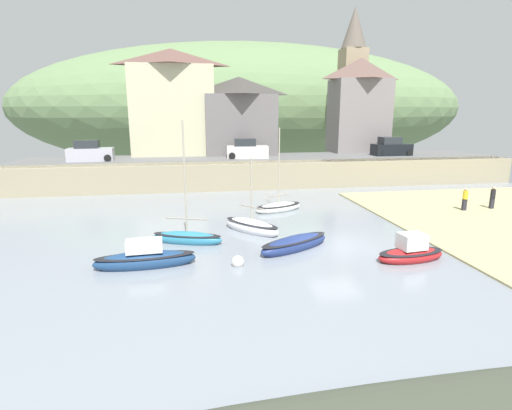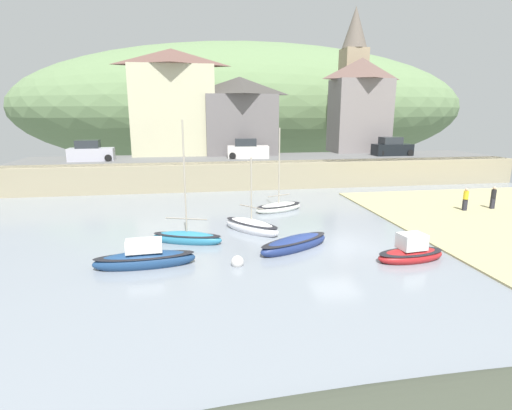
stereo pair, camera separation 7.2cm
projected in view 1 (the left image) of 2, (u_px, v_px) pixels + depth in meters
ground at (492, 339)px, 12.24m from camera, size 48.00×41.00×0.61m
quay_seawall at (272, 172)px, 37.75m from camera, size 48.00×9.40×2.40m
hillside_backdrop at (246, 108)px, 72.99m from camera, size 80.00×44.00×21.84m
waterfront_building_left at (172, 102)px, 42.22m from camera, size 8.85×4.96×10.88m
waterfront_building_centre at (239, 115)px, 43.64m from camera, size 7.83×5.89×8.20m
waterfront_building_right at (359, 105)px, 45.55m from camera, size 6.55×4.61×10.40m
church_with_spire at (352, 78)px, 48.75m from camera, size 3.00×3.00×16.69m
sailboat_white_hull at (145, 259)px, 18.31m from camera, size 4.66×1.49×1.49m
sailboat_tall_mast at (295, 244)px, 20.64m from camera, size 4.43×3.17×0.92m
motorboat_with_cabin at (411, 253)px, 19.12m from camera, size 3.57×1.71×1.48m
rowboat_small_beached at (187, 237)px, 21.64m from camera, size 3.99×2.20×6.73m
sailboat_nearest_shore at (278, 207)px, 28.73m from camera, size 3.99×2.75×6.03m
fishing_boat_green at (251, 226)px, 23.67m from camera, size 3.45×3.74×4.62m
parked_car_near_slipway at (90, 152)px, 37.75m from camera, size 4.18×1.90×1.95m
parked_car_by_wall at (247, 150)px, 40.11m from camera, size 4.24×2.06×1.95m
parked_car_end_of_row at (391, 148)px, 42.55m from camera, size 4.16×1.85×1.95m
person_on_slipway at (465, 198)px, 28.27m from camera, size 0.34×0.34×1.62m
person_near_water at (493, 196)px, 28.81m from camera, size 0.34×0.34×1.62m
mooring_buoy at (238, 262)px, 18.45m from camera, size 0.59×0.59×0.59m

